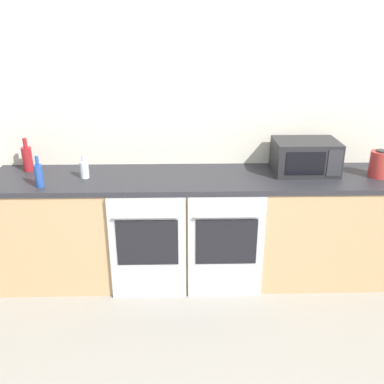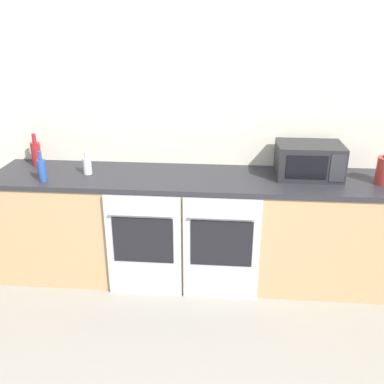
{
  "view_description": "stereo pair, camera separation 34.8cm",
  "coord_description": "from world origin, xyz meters",
  "px_view_note": "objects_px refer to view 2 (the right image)",
  "views": [
    {
      "loc": [
        -0.12,
        -1.33,
        2.08
      ],
      "look_at": [
        -0.05,
        1.9,
        0.77
      ],
      "focal_mm": 40.0,
      "sensor_mm": 36.0,
      "label": 1
    },
    {
      "loc": [
        0.23,
        -1.32,
        2.08
      ],
      "look_at": [
        -0.05,
        1.9,
        0.77
      ],
      "focal_mm": 40.0,
      "sensor_mm": 36.0,
      "label": 2
    }
  ],
  "objects_px": {
    "bottle_clear": "(87,165)",
    "oven_right": "(221,250)",
    "microwave": "(309,160)",
    "oven_left": "(144,246)",
    "bottle_red": "(36,153)",
    "bottle_blue": "(42,170)"
  },
  "relations": [
    {
      "from": "microwave",
      "to": "bottle_clear",
      "type": "xyz_separation_m",
      "value": [
        -1.78,
        -0.09,
        -0.06
      ]
    },
    {
      "from": "oven_left",
      "to": "oven_right",
      "type": "distance_m",
      "value": 0.6
    },
    {
      "from": "bottle_red",
      "to": "oven_right",
      "type": "bearing_deg",
      "value": -17.58
    },
    {
      "from": "bottle_blue",
      "to": "oven_left",
      "type": "bearing_deg",
      "value": -9.4
    },
    {
      "from": "bottle_blue",
      "to": "microwave",
      "type": "bearing_deg",
      "value": 7.94
    },
    {
      "from": "bottle_clear",
      "to": "bottle_blue",
      "type": "xyz_separation_m",
      "value": [
        -0.29,
        -0.2,
        0.02
      ]
    },
    {
      "from": "oven_left",
      "to": "oven_right",
      "type": "xyz_separation_m",
      "value": [
        0.6,
        0.0,
        0.0
      ]
    },
    {
      "from": "bottle_blue",
      "to": "bottle_clear",
      "type": "bearing_deg",
      "value": 33.62
    },
    {
      "from": "oven_left",
      "to": "bottle_red",
      "type": "height_order",
      "value": "bottle_red"
    },
    {
      "from": "oven_left",
      "to": "bottle_red",
      "type": "relative_size",
      "value": 3.1
    },
    {
      "from": "oven_left",
      "to": "microwave",
      "type": "bearing_deg",
      "value": 18.31
    },
    {
      "from": "microwave",
      "to": "oven_left",
      "type": "bearing_deg",
      "value": -161.69
    },
    {
      "from": "bottle_clear",
      "to": "oven_right",
      "type": "bearing_deg",
      "value": -16.48
    },
    {
      "from": "bottle_red",
      "to": "bottle_clear",
      "type": "bearing_deg",
      "value": -19.95
    },
    {
      "from": "oven_right",
      "to": "bottle_clear",
      "type": "relative_size",
      "value": 4.7
    },
    {
      "from": "oven_right",
      "to": "microwave",
      "type": "xyz_separation_m",
      "value": [
        0.67,
        0.42,
        0.6
      ]
    },
    {
      "from": "microwave",
      "to": "bottle_red",
      "type": "relative_size",
      "value": 1.83
    },
    {
      "from": "bottle_red",
      "to": "bottle_clear",
      "type": "xyz_separation_m",
      "value": [
        0.5,
        -0.18,
        -0.04
      ]
    },
    {
      "from": "bottle_blue",
      "to": "oven_right",
      "type": "bearing_deg",
      "value": -5.39
    },
    {
      "from": "oven_left",
      "to": "oven_right",
      "type": "relative_size",
      "value": 1.0
    },
    {
      "from": "oven_left",
      "to": "bottle_blue",
      "type": "distance_m",
      "value": 0.99
    },
    {
      "from": "bottle_clear",
      "to": "bottle_blue",
      "type": "bearing_deg",
      "value": -146.38
    }
  ]
}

